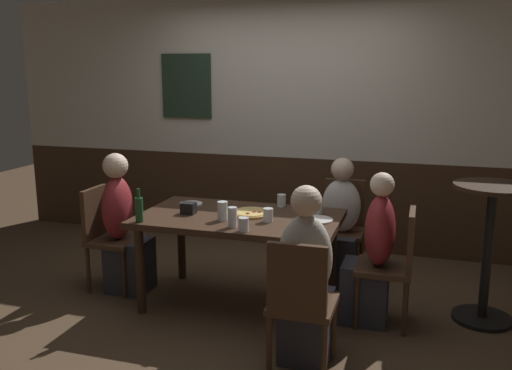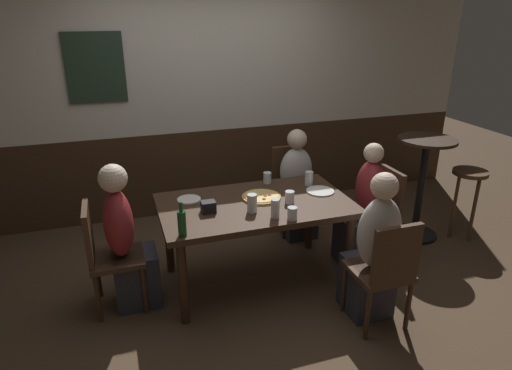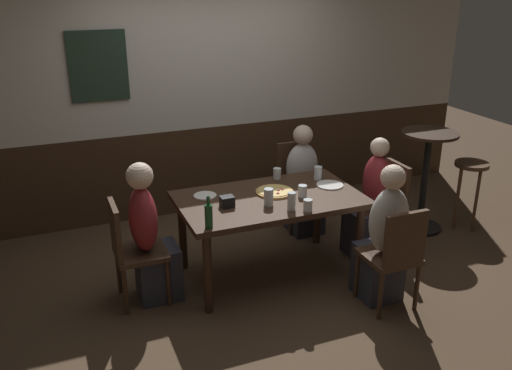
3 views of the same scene
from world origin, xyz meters
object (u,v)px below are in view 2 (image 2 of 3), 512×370
person_head_east (363,214)px  pizza (261,197)px  pint_glass_amber (290,198)px  dining_table (255,212)px  beer_bottle_green (182,223)px  person_right_far (297,192)px  chair_right_near (385,269)px  chair_head_west (106,252)px  beer_glass_tall (252,204)px  person_head_west (128,247)px  highball_clear (275,210)px  tumbler_water (292,214)px  pint_glass_stout (267,178)px  chair_head_east (379,210)px  tumbler_short (309,179)px  plate_white_large (320,191)px  person_right_near (373,257)px  plate_white_small (189,199)px  bar_stool (468,185)px  chair_right_far (291,184)px  side_bar_table (422,180)px  condiment_caddy (208,207)px

person_head_east → pizza: 1.00m
pizza → pint_glass_amber: pint_glass_amber is taller
dining_table → beer_bottle_green: 0.79m
person_right_far → chair_right_near: bearing=-90.0°
dining_table → chair_head_west: (-1.20, 0.00, -0.16)m
person_head_east → beer_glass_tall: 1.17m
person_head_west → beer_bottle_green: 0.63m
highball_clear → tumbler_water: bearing=-34.2°
person_head_west → pint_glass_stout: size_ratio=11.73×
chair_head_east → highball_clear: size_ratio=5.88×
tumbler_water → chair_head_west: bearing=164.0°
person_right_far → highball_clear: size_ratio=7.43×
person_head_west → tumbler_short: 1.66m
beer_bottle_green → plate_white_large: beer_bottle_green is taller
person_right_near → highball_clear: size_ratio=7.89×
person_right_near → plate_white_small: person_right_near is taller
pizza → bar_stool: (2.22, 0.04, -0.19)m
dining_table → chair_head_east: 1.21m
chair_right_far → pint_glass_amber: (-0.42, -0.97, 0.29)m
chair_head_east → beer_bottle_green: beer_bottle_green is taller
dining_table → pizza: bearing=41.8°
person_head_east → beer_bottle_green: (-1.69, -0.39, 0.36)m
plate_white_large → bar_stool: plate_white_large is taller
tumbler_short → side_bar_table: bearing=2.0°
condiment_caddy → person_head_west: bearing=174.3°
dining_table → person_right_far: person_right_far is taller
tumbler_short → side_bar_table: (1.27, 0.04, -0.18)m
tumbler_water → beer_bottle_green: bearing=179.8°
pint_glass_stout → beer_bottle_green: bearing=-139.5°
tumbler_short → plate_white_small: bearing=-179.9°
bar_stool → dining_table: bearing=-177.2°
chair_right_far → pint_glass_stout: size_ratio=8.71×
dining_table → person_right_far: 1.00m
dining_table → chair_head_west: chair_head_west is taller
pizza → plate_white_large: pizza is taller
beer_glass_tall → plate_white_small: size_ratio=0.74×
pizza → tumbler_short: size_ratio=2.61×
person_right_near → plate_white_small: size_ratio=6.05×
person_head_east → condiment_caddy: bearing=-177.5°
pizza → beer_glass_tall: 0.29m
pizza → dining_table: bearing=-138.2°
person_head_east → highball_clear: (-0.98, -0.32, 0.33)m
side_bar_table → person_head_east: bearing=-162.1°
chair_right_near → pint_glass_amber: (-0.42, 0.77, 0.29)m
tumbler_water → plate_white_large: 0.62m
pizza → bar_stool: bearing=1.1°
chair_head_east → plate_white_large: size_ratio=3.64×
pint_glass_amber → plate_white_large: bearing=22.2°
person_right_far → highball_clear: bearing=-121.6°
beer_bottle_green → condiment_caddy: size_ratio=2.31×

